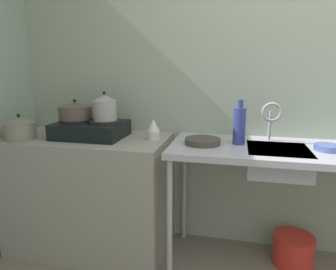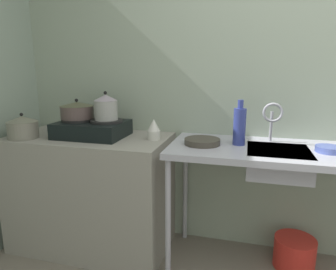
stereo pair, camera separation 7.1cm
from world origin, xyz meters
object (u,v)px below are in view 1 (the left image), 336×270
pot_on_left_burner (75,111)px  sink_basin (277,161)px  faucet (271,115)px  pot_beside_stove (20,128)px  stove (91,129)px  pot_on_right_burner (105,107)px  bottle_by_sink (239,125)px  small_bowl_on_drainboard (327,148)px  frying_pan (203,141)px  bucket_on_floor (293,250)px  percolator (153,130)px

pot_on_left_burner → sink_basin: 1.42m
sink_basin → faucet: 0.32m
pot_beside_stove → faucet: (1.70, 0.31, 0.10)m
pot_on_left_burner → faucet: 1.37m
stove → pot_on_left_burner: (-0.12, 0.00, 0.13)m
pot_on_right_burner → bottle_by_sink: pot_on_right_burner is taller
small_bowl_on_drainboard → bottle_by_sink: bearing=175.0°
small_bowl_on_drainboard → bottle_by_sink: 0.54m
pot_on_left_burner → frying_pan: (0.92, -0.02, -0.17)m
stove → faucet: size_ratio=1.78×
stove → small_bowl_on_drainboard: bearing=-0.5°
bucket_on_floor → small_bowl_on_drainboard: bearing=-45.3°
frying_pan → small_bowl_on_drainboard: size_ratio=1.53×
pot_on_left_burner → percolator: (0.58, 0.03, -0.12)m
faucet → pot_beside_stove: bearing=-169.7°
bottle_by_sink → faucet: bearing=27.9°
sink_basin → pot_beside_stove: bearing=-175.6°
pot_on_left_burner → percolator: pot_on_left_burner is taller
pot_on_right_burner → pot_beside_stove: size_ratio=0.95×
pot_on_right_burner → bucket_on_floor: (1.34, 0.10, -0.98)m
pot_beside_stove → frying_pan: size_ratio=0.92×
pot_beside_stove → faucet: faucet is taller
stove → percolator: size_ratio=3.31×
pot_on_left_burner → sink_basin: bearing=-1.3°
sink_basin → small_bowl_on_drainboard: size_ratio=2.45×
pot_beside_stove → small_bowl_on_drainboard: pot_beside_stove is taller
percolator → bottle_by_sink: bearing=0.3°
faucet → bucket_on_floor: faucet is taller
faucet → sink_basin: bearing=-77.9°
pot_on_right_burner → bottle_by_sink: (0.92, 0.03, -0.09)m
pot_on_right_burner → sink_basin: 1.20m
pot_on_left_burner → small_bowl_on_drainboard: pot_on_left_burner is taller
pot_on_right_burner → pot_beside_stove: (-0.57, -0.17, -0.14)m
sink_basin → frying_pan: frying_pan is taller
sink_basin → bottle_by_sink: 0.32m
faucet → bucket_on_floor: (0.21, -0.04, -0.95)m
pot_on_left_burner → bottle_by_sink: (1.16, 0.03, -0.06)m
bottle_by_sink → stove: bearing=-178.2°
pot_on_left_burner → faucet: (1.36, 0.14, -0.01)m
percolator → small_bowl_on_drainboard: bearing=-2.2°
sink_basin → bottle_by_sink: bearing=165.0°
faucet → small_bowl_on_drainboard: bearing=-25.8°
pot_beside_stove → sink_basin: bearing=4.4°
pot_on_right_burner → bottle_by_sink: size_ratio=0.69×
pot_beside_stove → small_bowl_on_drainboard: bearing=4.4°
stove → small_bowl_on_drainboard: size_ratio=3.15×
frying_pan → bucket_on_floor: (0.65, 0.12, -0.78)m
pot_on_right_burner → percolator: 0.38m
stove → pot_beside_stove: (-0.46, -0.17, 0.02)m
pot_on_right_burner → small_bowl_on_drainboard: size_ratio=1.33×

